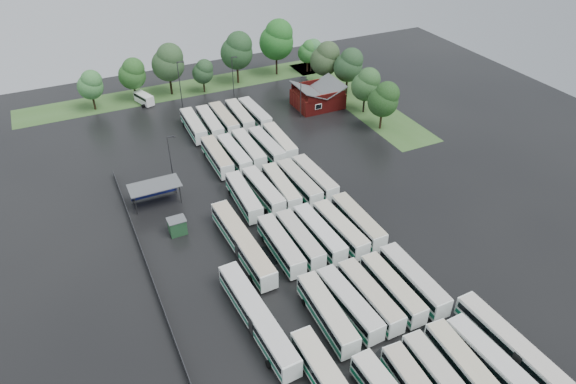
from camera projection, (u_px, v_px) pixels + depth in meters
name	position (u px, v px, depth m)	size (l,w,h in m)	color
ground	(311.00, 252.00, 74.33)	(160.00, 160.00, 0.00)	black
brick_building	(318.00, 98.00, 113.44)	(10.07, 8.60, 5.39)	maroon
wash_shed	(154.00, 187.00, 82.85)	(8.20, 4.20, 3.58)	#2D2D30
utility_hut	(177.00, 226.00, 77.18)	(2.70, 2.20, 2.62)	#1A4323
grass_strip_north	(193.00, 87.00, 123.04)	(80.00, 10.00, 0.01)	#365B26
grass_strip_east	(356.00, 98.00, 118.07)	(10.00, 50.00, 0.01)	#365B26
west_fence	(145.00, 260.00, 72.06)	(0.10, 50.00, 1.20)	#2D2D30
bus_r0c2	(441.00, 380.00, 54.88)	(2.76, 11.58, 3.20)	white
bus_r0c3	(465.00, 368.00, 56.00)	(3.06, 11.93, 3.29)	white
bus_r0c4	(489.00, 360.00, 56.89)	(3.08, 11.80, 3.25)	white
bus_r1c0	(327.00, 313.00, 62.42)	(2.92, 12.13, 3.36)	white
bus_r1c1	(349.00, 303.00, 63.77)	(3.07, 11.86, 3.27)	white
bus_r1c2	(370.00, 296.00, 64.80)	(2.73, 11.83, 3.28)	white
bus_r1c3	(392.00, 288.00, 65.91)	(2.51, 11.61, 3.23)	white
bus_r1c4	(413.00, 280.00, 67.08)	(2.66, 12.15, 3.38)	white
bus_r2c0	(281.00, 245.00, 72.87)	(2.59, 11.79, 3.28)	white
bus_r2c1	(300.00, 239.00, 74.01)	(2.52, 11.52, 3.20)	white
bus_r2c2	(319.00, 233.00, 75.00)	(2.86, 11.94, 3.31)	white
bus_r2c3	(340.00, 229.00, 75.84)	(3.02, 11.95, 3.30)	white
bus_r2c4	(358.00, 221.00, 77.28)	(2.62, 11.98, 3.33)	white
bus_r3c0	(244.00, 196.00, 82.71)	(2.90, 11.74, 3.24)	white
bus_r3c1	(263.00, 191.00, 84.07)	(2.95, 11.85, 3.27)	white
bus_r3c2	(281.00, 187.00, 84.92)	(2.91, 11.73, 3.24)	white
bus_r3c3	(299.00, 183.00, 85.93)	(2.88, 12.00, 3.32)	white
bus_r3c4	(315.00, 178.00, 87.19)	(2.99, 11.95, 3.30)	white
bus_r4c0	(217.00, 157.00, 92.92)	(2.65, 11.87, 3.30)	white
bus_r4c1	(234.00, 154.00, 93.78)	(2.69, 11.66, 3.23)	white
bus_r4c2	(249.00, 149.00, 95.16)	(2.65, 11.94, 3.32)	white
bus_r4c3	(266.00, 146.00, 96.12)	(2.83, 11.77, 3.26)	white
bus_r4c4	(280.00, 142.00, 97.49)	(2.84, 11.73, 3.25)	white
bus_r5c0	(194.00, 125.00, 102.98)	(2.79, 11.81, 3.27)	white
bus_r5c1	(210.00, 123.00, 103.85)	(2.87, 11.86, 3.28)	white
bus_r5c2	(224.00, 119.00, 105.14)	(2.58, 11.96, 3.33)	white
bus_r5c3	(240.00, 116.00, 106.45)	(2.87, 11.85, 3.28)	white
bus_r5c4	(255.00, 114.00, 107.28)	(2.91, 11.95, 3.30)	white
artic_bus_west_b	(242.00, 243.00, 73.18)	(3.12, 18.22, 3.37)	white
artic_bus_west_c	(257.00, 317.00, 61.88)	(3.45, 18.08, 3.34)	white
artic_bus_east	(518.00, 352.00, 57.77)	(3.10, 17.34, 3.20)	white
minibus	(144.00, 98.00, 114.84)	(3.65, 5.72, 2.35)	white
tree_north_0	(91.00, 85.00, 109.82)	(5.47, 5.47, 9.05)	black
tree_north_1	(133.00, 73.00, 113.53)	(6.00, 6.00, 9.94)	black
tree_north_2	(169.00, 62.00, 115.35)	(7.31, 7.31, 12.11)	black
tree_north_3	(203.00, 71.00, 117.78)	(4.84, 4.84, 8.01)	black
tree_north_4	(237.00, 50.00, 120.71)	(7.62, 7.62, 12.62)	#322013
tree_north_5	(277.00, 39.00, 124.68)	(8.39, 8.39, 13.90)	black
tree_north_6	(312.00, 51.00, 128.49)	(5.05, 5.05, 8.36)	black
tree_east_0	(384.00, 99.00, 102.08)	(6.14, 6.14, 10.18)	#301F13
tree_east_1	(367.00, 84.00, 108.38)	(6.08, 6.08, 10.06)	black
tree_east_2	(349.00, 65.00, 116.08)	(6.59, 6.59, 10.91)	black
tree_east_3	(326.00, 58.00, 118.92)	(6.75, 6.75, 11.19)	#362B1E
tree_east_4	(308.00, 51.00, 128.31)	(4.98, 4.98, 8.24)	black
lamp_post_ne	(301.00, 94.00, 106.99)	(1.40, 0.27, 9.12)	#2D2D30
lamp_post_nw	(171.00, 158.00, 85.49)	(1.46, 0.28, 9.46)	#2D2D30
lamp_post_back_w	(180.00, 81.00, 110.84)	(1.59, 0.31, 10.35)	#2D2D30
lamp_post_back_e	(233.00, 74.00, 115.88)	(1.44, 0.28, 9.34)	#2D2D30
puddle_0	(394.00, 362.00, 58.77)	(4.65, 4.65, 0.01)	black
puddle_1	(438.00, 336.00, 61.81)	(4.25, 4.25, 0.01)	black
puddle_2	(266.00, 256.00, 73.56)	(4.48, 4.48, 0.01)	black
puddle_3	(361.00, 248.00, 75.12)	(4.90, 4.90, 0.01)	black
puddle_4	(481.00, 319.00, 64.03)	(2.66, 2.66, 0.01)	black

